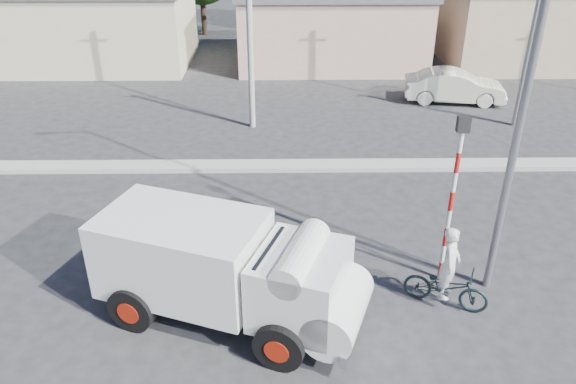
{
  "coord_description": "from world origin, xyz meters",
  "views": [
    {
      "loc": [
        -0.8,
        -9.98,
        8.69
      ],
      "look_at": [
        -0.63,
        3.76,
        1.3
      ],
      "focal_mm": 35.0,
      "sensor_mm": 36.0,
      "label": 1
    }
  ],
  "objects_px": {
    "bicycle": "(446,287)",
    "traffic_pole": "(453,188)",
    "car_cream": "(454,86)",
    "streetlight": "(518,94)",
    "cyclist": "(448,273)",
    "truck": "(230,270)"
  },
  "relations": [
    {
      "from": "bicycle",
      "to": "traffic_pole",
      "type": "bearing_deg",
      "value": 14.99
    },
    {
      "from": "car_cream",
      "to": "streetlight",
      "type": "relative_size",
      "value": 0.5
    },
    {
      "from": "bicycle",
      "to": "traffic_pole",
      "type": "relative_size",
      "value": 0.45
    },
    {
      "from": "traffic_pole",
      "to": "truck",
      "type": "bearing_deg",
      "value": -164.27
    },
    {
      "from": "bicycle",
      "to": "truck",
      "type": "bearing_deg",
      "value": 119.1
    },
    {
      "from": "truck",
      "to": "cyclist",
      "type": "distance_m",
      "value": 5.02
    },
    {
      "from": "truck",
      "to": "traffic_pole",
      "type": "relative_size",
      "value": 1.45
    },
    {
      "from": "truck",
      "to": "traffic_pole",
      "type": "bearing_deg",
      "value": 35.96
    },
    {
      "from": "bicycle",
      "to": "car_cream",
      "type": "height_order",
      "value": "car_cream"
    },
    {
      "from": "car_cream",
      "to": "streetlight",
      "type": "height_order",
      "value": "streetlight"
    },
    {
      "from": "truck",
      "to": "bicycle",
      "type": "relative_size",
      "value": 3.22
    },
    {
      "from": "cyclist",
      "to": "streetlight",
      "type": "distance_m",
      "value": 4.26
    },
    {
      "from": "truck",
      "to": "bicycle",
      "type": "xyz_separation_m",
      "value": [
        4.98,
        0.42,
        -0.85
      ]
    },
    {
      "from": "car_cream",
      "to": "traffic_pole",
      "type": "xyz_separation_m",
      "value": [
        -4.0,
        -13.48,
        1.85
      ]
    },
    {
      "from": "streetlight",
      "to": "cyclist",
      "type": "bearing_deg",
      "value": -146.72
    },
    {
      "from": "bicycle",
      "to": "streetlight",
      "type": "bearing_deg",
      "value": -32.49
    },
    {
      "from": "traffic_pole",
      "to": "cyclist",
      "type": "bearing_deg",
      "value": -99.24
    },
    {
      "from": "car_cream",
      "to": "traffic_pole",
      "type": "height_order",
      "value": "traffic_pole"
    },
    {
      "from": "cyclist",
      "to": "car_cream",
      "type": "height_order",
      "value": "cyclist"
    },
    {
      "from": "cyclist",
      "to": "bicycle",
      "type": "bearing_deg",
      "value": 24.23
    },
    {
      "from": "bicycle",
      "to": "cyclist",
      "type": "xyz_separation_m",
      "value": [
        0.0,
        -0.0,
        0.39
      ]
    },
    {
      "from": "cyclist",
      "to": "traffic_pole",
      "type": "height_order",
      "value": "traffic_pole"
    }
  ]
}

